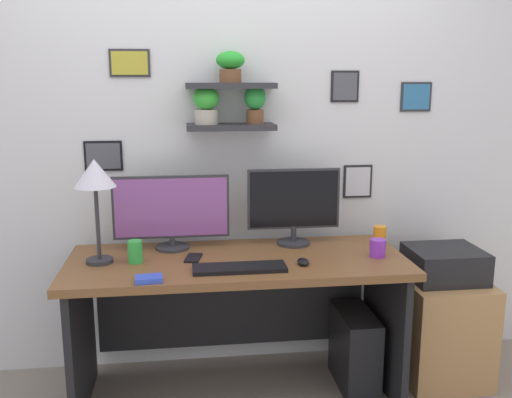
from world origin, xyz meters
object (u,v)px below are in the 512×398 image
desk (237,293)px  water_cup (135,252)px  computer_mouse (303,262)px  computer_tower_right (354,349)px  coffee_mug (378,248)px  scissors_tray (149,279)px  monitor_right (294,204)px  drawer_cabinet (440,327)px  pen_cup (380,235)px  printer (444,264)px  cell_phone (193,258)px  desk_lamp (95,180)px  keyboard (240,268)px  monitor_left (171,211)px

desk → water_cup: size_ratio=15.37×
computer_mouse → computer_tower_right: (0.32, 0.15, -0.56)m
coffee_mug → scissors_tray: size_ratio=0.75×
monitor_right → drawer_cabinet: 1.07m
coffee_mug → water_cup: size_ratio=0.82×
pen_cup → printer: size_ratio=0.26×
coffee_mug → printer: size_ratio=0.24×
computer_mouse → cell_phone: (-0.53, 0.16, -0.01)m
desk_lamp → coffee_mug: (1.38, -0.08, -0.37)m
keyboard → coffee_mug: (0.71, 0.12, 0.04)m
monitor_left → pen_cup: size_ratio=6.06×
coffee_mug → water_cup: (-1.21, 0.06, 0.01)m
printer → desk_lamp: bearing=-178.6°
desk → desk_lamp: 0.92m
monitor_left → scissors_tray: bearing=-101.0°
computer_tower_right → scissors_tray: bearing=-164.3°
desk_lamp → pen_cup: desk_lamp is taller
monitor_right → scissors_tray: monitor_right is taller
drawer_cabinet → computer_tower_right: drawer_cabinet is taller
water_cup → computer_tower_right: bearing=1.0°
desk_lamp → cell_phone: 0.61m
desk_lamp → cell_phone: (0.45, 0.00, -0.41)m
monitor_left → coffee_mug: 1.08m
monitor_right → desk_lamp: (-1.00, -0.20, 0.19)m
drawer_cabinet → pen_cup: bearing=165.7°
monitor_right → water_cup: monitor_right is taller
monitor_left → monitor_right: (0.65, -0.00, 0.02)m
monitor_right → water_cup: (-0.83, -0.22, -0.17)m
pen_cup → desk: bearing=-173.1°
keyboard → computer_tower_right: keyboard is taller
computer_mouse → printer: bearing=13.9°
drawer_cabinet → coffee_mug: bearing=-163.5°
monitor_right → computer_tower_right: 0.85m
cell_phone → water_cup: (-0.28, -0.03, 0.05)m
desk → drawer_cabinet: size_ratio=2.99×
cell_phone → drawer_cabinet: size_ratio=0.25×
keyboard → water_cup: (-0.49, 0.17, 0.05)m
desk_lamp → water_cup: bearing=-8.2°
monitor_left → printer: monitor_left is taller
keyboard → drawer_cabinet: (1.14, 0.24, -0.48)m
desk → cell_phone: (-0.22, -0.04, 0.21)m
monitor_left → monitor_right: size_ratio=1.22×
cell_phone → computer_tower_right: bearing=11.2°
pen_cup → scissors_tray: 1.29m
monitor_left → keyboard: size_ratio=1.38×
water_cup → desk: bearing=6.9°
pen_cup → scissors_tray: pen_cup is taller
desk → cell_phone: size_ratio=12.08×
computer_mouse → pen_cup: 0.57m
scissors_tray → computer_tower_right: scissors_tray is taller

